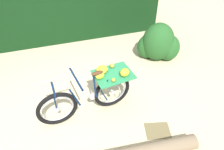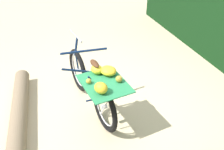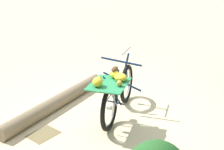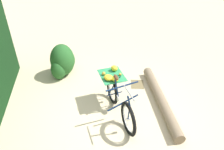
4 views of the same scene
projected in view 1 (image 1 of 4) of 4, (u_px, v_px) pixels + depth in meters
The scene contains 4 objects.
ground_plane at pixel (88, 104), 4.38m from camera, with size 60.00×60.00×0.00m, color beige.
bicycle at pixel (91, 94), 3.93m from camera, with size 1.76×0.98×1.03m.
shrub_cluster at pixel (159, 44), 5.31m from camera, with size 1.01×0.69×0.96m.
leaf_litter_patch at pixel (158, 131), 3.88m from camera, with size 0.44×0.36×0.01m, color olive.
Camera 1 is at (-0.29, 3.01, 3.25)m, focal length 35.00 mm.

